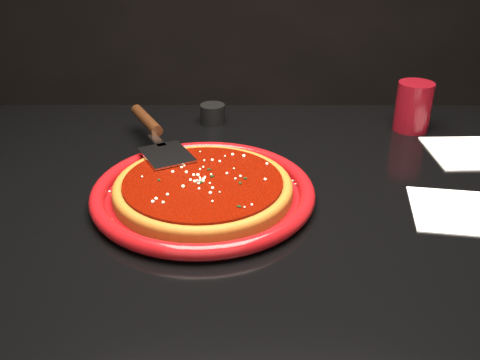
# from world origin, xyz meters

# --- Properties ---
(table) EXTENTS (1.20, 0.80, 0.75)m
(table) POSITION_xyz_m (0.00, 0.00, 0.38)
(table) COLOR black
(table) RESTS_ON floor
(plate) EXTENTS (0.47, 0.47, 0.03)m
(plate) POSITION_xyz_m (-0.09, -0.05, 0.76)
(plate) COLOR maroon
(plate) RESTS_ON table
(pizza_crust) EXTENTS (0.38, 0.38, 0.01)m
(pizza_crust) POSITION_xyz_m (-0.09, -0.05, 0.77)
(pizza_crust) COLOR brown
(pizza_crust) RESTS_ON plate
(pizza_crust_rim) EXTENTS (0.38, 0.38, 0.02)m
(pizza_crust_rim) POSITION_xyz_m (-0.09, -0.05, 0.78)
(pizza_crust_rim) COLOR brown
(pizza_crust_rim) RESTS_ON plate
(pizza_sauce) EXTENTS (0.34, 0.34, 0.01)m
(pizza_sauce) POSITION_xyz_m (-0.09, -0.05, 0.78)
(pizza_sauce) COLOR #700A00
(pizza_sauce) RESTS_ON plate
(parmesan_dusting) EXTENTS (0.25, 0.25, 0.01)m
(parmesan_dusting) POSITION_xyz_m (-0.09, -0.05, 0.79)
(parmesan_dusting) COLOR beige
(parmesan_dusting) RESTS_ON plate
(basil_flecks) EXTENTS (0.23, 0.23, 0.00)m
(basil_flecks) POSITION_xyz_m (-0.09, -0.05, 0.79)
(basil_flecks) COLOR black
(basil_flecks) RESTS_ON plate
(pizza_server) EXTENTS (0.23, 0.33, 0.02)m
(pizza_server) POSITION_xyz_m (-0.19, 0.12, 0.80)
(pizza_server) COLOR silver
(pizza_server) RESTS_ON plate
(cup) EXTENTS (0.09, 0.09, 0.10)m
(cup) POSITION_xyz_m (0.33, 0.25, 0.80)
(cup) COLOR maroon
(cup) RESTS_ON table
(napkin_a) EXTENTS (0.16, 0.16, 0.00)m
(napkin_a) POSITION_xyz_m (0.31, -0.09, 0.75)
(napkin_a) COLOR white
(napkin_a) RESTS_ON table
(napkin_b) EXTENTS (0.15, 0.16, 0.00)m
(napkin_b) POSITION_xyz_m (0.41, 0.13, 0.75)
(napkin_b) COLOR white
(napkin_b) RESTS_ON table
(ramekin) EXTENTS (0.06, 0.06, 0.04)m
(ramekin) POSITION_xyz_m (-0.09, 0.29, 0.77)
(ramekin) COLOR black
(ramekin) RESTS_ON table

